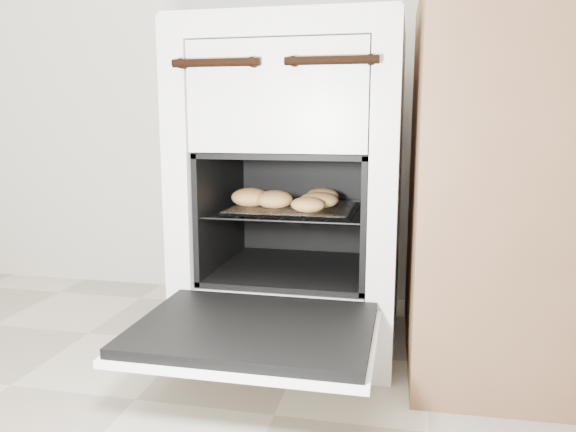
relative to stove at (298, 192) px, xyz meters
name	(u,v)px	position (x,y,z in m)	size (l,w,h in m)	color
stove	(298,192)	(0.00, 0.00, 0.00)	(0.58, 0.65, 0.89)	silver
oven_door	(254,332)	(0.00, -0.49, -0.24)	(0.52, 0.41, 0.04)	black
oven_rack	(294,209)	(0.00, -0.06, -0.04)	(0.42, 0.41, 0.01)	black
foil_sheet	(292,208)	(0.00, -0.08, -0.04)	(0.33, 0.29, 0.01)	white
baked_rolls	(291,199)	(0.00, -0.09, -0.01)	(0.34, 0.29, 0.05)	tan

